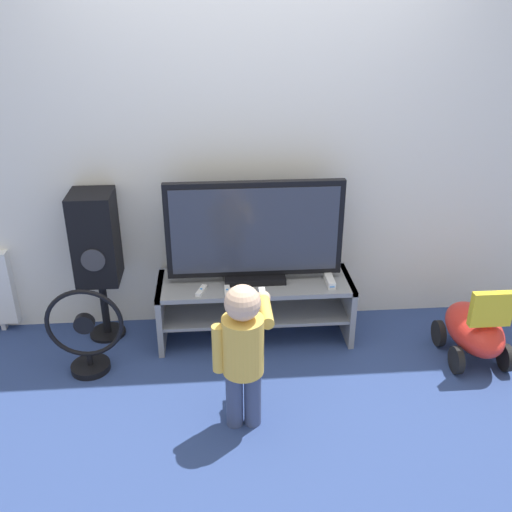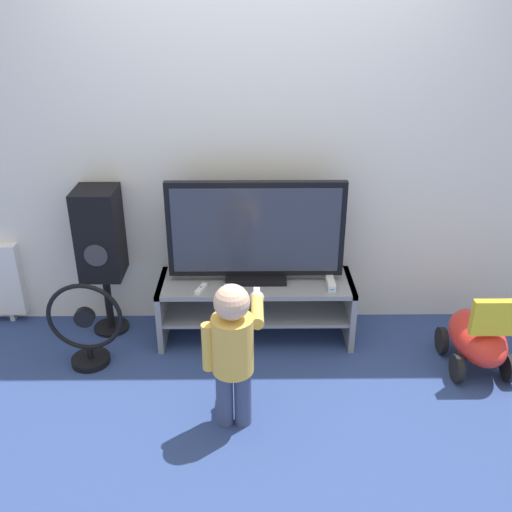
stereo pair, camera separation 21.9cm
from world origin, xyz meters
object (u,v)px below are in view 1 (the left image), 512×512
television (255,233)px  child (243,345)px  remote_secondary (227,291)px  speaker_tower (96,242)px  remote_primary (201,291)px  ride_on_toy (475,329)px  floor_fan (86,335)px  game_console (330,280)px

television → child: size_ratio=1.32×
television → remote_secondary: television is taller
child → speaker_tower: bearing=133.1°
television → remote_secondary: (-0.18, -0.16, -0.32)m
remote_primary → child: 0.75m
ride_on_toy → remote_primary: bearing=172.2°
remote_secondary → floor_fan: bearing=-169.9°
speaker_tower → floor_fan: bearing=-96.3°
television → child: (-0.12, -0.86, -0.25)m
speaker_tower → ride_on_toy: (2.36, -0.45, -0.48)m
remote_primary → television: bearing=22.4°
remote_primary → remote_secondary: size_ratio=1.03×
television → speaker_tower: (-1.00, 0.08, -0.06)m
child → ride_on_toy: size_ratio=1.54×
child → remote_primary: bearing=107.3°
speaker_tower → floor_fan: size_ratio=1.80×
speaker_tower → remote_secondary: bearing=-16.6°
remote_primary → ride_on_toy: 1.73m
game_console → floor_fan: (-1.52, -0.22, -0.19)m
floor_fan → remote_secondary: bearing=10.1°
remote_secondary → game_console: bearing=6.2°
television → floor_fan: television is taller
remote_primary → floor_fan: size_ratio=0.24×
television → speaker_tower: television is taller
child → ride_on_toy: (1.48, 0.48, -0.29)m
game_console → remote_primary: (-0.82, -0.05, -0.01)m
speaker_tower → floor_fan: 0.59m
floor_fan → remote_primary: bearing=14.0°
television → ride_on_toy: bearing=-15.5°
game_console → speaker_tower: size_ratio=0.17×
television → game_console: (0.48, -0.09, -0.31)m
floor_fan → ride_on_toy: (2.40, -0.06, -0.04)m
speaker_tower → floor_fan: speaker_tower is taller
game_console → remote_secondary: game_console is taller
remote_secondary → ride_on_toy: 1.57m
game_console → floor_fan: bearing=-171.6°
game_console → remote_secondary: (-0.66, -0.07, -0.01)m
remote_secondary → floor_fan: floor_fan is taller
remote_primary → speaker_tower: (-0.66, 0.22, 0.26)m
speaker_tower → remote_primary: bearing=-18.8°
television → speaker_tower: 1.01m
floor_fan → television: bearing=16.8°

